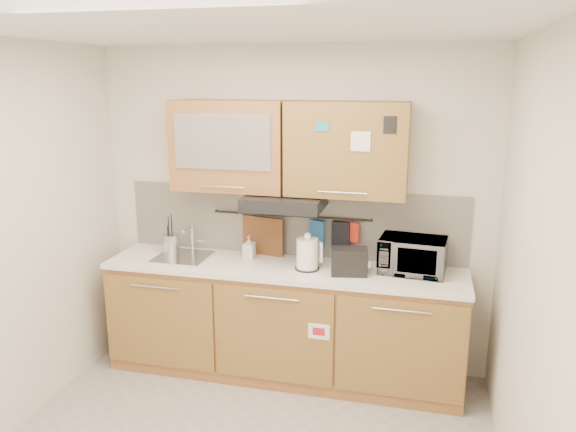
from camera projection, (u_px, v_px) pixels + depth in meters
The scene contains 19 objects.
ceiling at pixel (224, 27), 2.85m from camera, with size 3.20×3.20×0.00m, color white.
wall_back at pixel (292, 210), 4.57m from camera, with size 3.20×3.20×0.00m, color silver.
wall_right at pixel (534, 295), 2.79m from camera, with size 3.00×3.00×0.00m, color silver.
base_cabinet at pixel (283, 327), 4.50m from camera, with size 2.80×0.64×0.88m.
countertop at pixel (283, 268), 4.38m from camera, with size 2.82×0.62×0.04m, color white.
backsplash at pixel (292, 222), 4.59m from camera, with size 2.80×0.02×0.56m, color silver.
upper_cabinets at pixel (286, 147), 4.28m from camera, with size 1.82×0.37×0.70m.
range_hood at pixel (285, 202), 4.31m from camera, with size 0.60×0.46×0.10m, color black.
sink at pixel (183, 256), 4.59m from camera, with size 0.42×0.40×0.26m.
utensil_rail at pixel (291, 216), 4.54m from camera, with size 0.02×0.02×1.30m, color black.
utensil_crock at pixel (171, 244), 4.65m from camera, with size 0.17×0.17×0.34m.
kettle at pixel (308, 255), 4.27m from camera, with size 0.22×0.22×0.29m.
toaster at pixel (349, 261), 4.16m from camera, with size 0.29×0.20×0.20m.
microwave at pixel (412, 255), 4.20m from camera, with size 0.48×0.33×0.27m, color #999999.
soap_bottle at pixel (249, 247), 4.54m from camera, with size 0.09×0.09×0.19m, color #999999.
cutting_board at pixel (263, 243), 4.64m from camera, with size 0.36×0.03×0.45m, color brown.
oven_mitt at pixel (317, 234), 4.50m from camera, with size 0.13×0.03×0.22m, color #225C9C.
dark_pouch at pixel (341, 236), 4.46m from camera, with size 0.14×0.04×0.23m, color black.
pot_holder at pixel (352, 232), 4.43m from camera, with size 0.13×0.02×0.16m, color red.
Camera 1 is at (1.04, -2.83, 2.35)m, focal length 35.00 mm.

